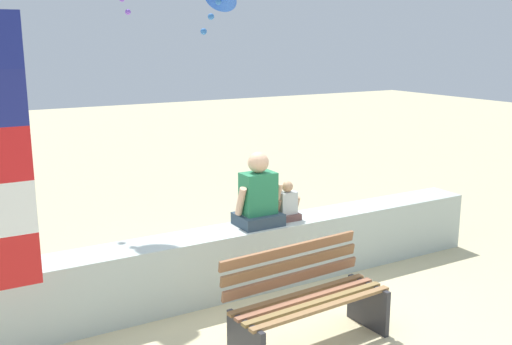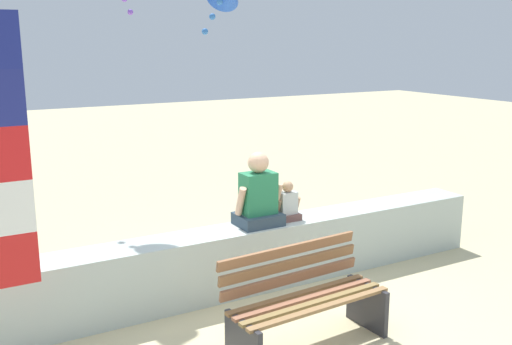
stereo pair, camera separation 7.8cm
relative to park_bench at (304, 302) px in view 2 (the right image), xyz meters
name	(u,v)px [view 2 (the right image)]	position (x,y,z in m)	size (l,w,h in m)	color
ground_plane	(278,321)	(0.03, 0.49, -0.41)	(40.00, 40.00, 0.00)	#C6B98E
seawall_ledge	(238,259)	(0.03, 1.34, -0.05)	(6.46, 0.49, 0.72)	#B4C0B8
park_bench	(304,302)	(0.00, 0.00, 0.00)	(1.56, 0.70, 0.88)	olive
person_adult	(258,197)	(0.28, 1.34, 0.63)	(0.54, 0.40, 0.82)	#2C3E4E
person_child	(287,205)	(0.67, 1.34, 0.48)	(0.30, 0.22, 0.45)	brown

